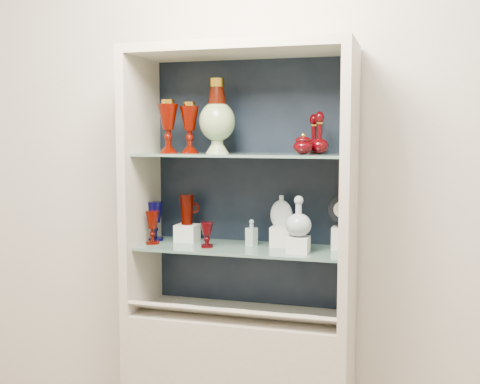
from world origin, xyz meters
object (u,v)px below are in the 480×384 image
(ruby_goblet_small, at_px, (207,235))
(clear_square_bottle, at_px, (252,233))
(cameo_medallion, at_px, (342,211))
(enamel_urn, at_px, (217,116))
(ruby_goblet_tall, at_px, (152,227))
(ruby_decanter_b, at_px, (314,133))
(clear_round_decanter, at_px, (299,217))
(pedestal_lamp_left, at_px, (168,126))
(ruby_decanter_a, at_px, (320,130))
(lidded_bowl, at_px, (303,143))
(flat_flask, at_px, (281,211))
(pedestal_lamp_right, at_px, (190,128))
(cobalt_goblet, at_px, (155,221))
(ruby_pitcher, at_px, (187,209))

(ruby_goblet_small, height_order, clear_square_bottle, clear_square_bottle)
(ruby_goblet_small, height_order, cameo_medallion, cameo_medallion)
(enamel_urn, xyz_separation_m, ruby_goblet_tall, (-0.30, -0.05, -0.51))
(ruby_decanter_b, xyz_separation_m, clear_round_decanter, (-0.03, -0.17, -0.36))
(pedestal_lamp_left, distance_m, ruby_decanter_a, 0.68)
(ruby_decanter_b, bearing_deg, clear_round_decanter, -100.70)
(clear_round_decanter, bearing_deg, cameo_medallion, 37.38)
(enamel_urn, bearing_deg, lidded_bowl, -4.68)
(ruby_goblet_tall, relative_size, flat_flask, 1.04)
(ruby_decanter_b, height_order, ruby_goblet_small, ruby_decanter_b)
(pedestal_lamp_left, xyz_separation_m, lidded_bowl, (0.62, 0.01, -0.07))
(flat_flask, xyz_separation_m, clear_round_decanter, (0.10, -0.12, -0.01))
(clear_square_bottle, relative_size, clear_round_decanter, 0.72)
(lidded_bowl, distance_m, flat_flask, 0.33)
(ruby_goblet_small, relative_size, flat_flask, 0.77)
(pedestal_lamp_right, bearing_deg, lidded_bowl, -2.82)
(ruby_goblet_tall, relative_size, ruby_goblet_small, 1.36)
(pedestal_lamp_right, xyz_separation_m, ruby_decanter_a, (0.59, 0.04, -0.01))
(ruby_decanter_b, bearing_deg, lidded_bowl, -99.43)
(lidded_bowl, bearing_deg, flat_flask, 141.40)
(cobalt_goblet, bearing_deg, enamel_urn, -6.80)
(pedestal_lamp_right, height_order, ruby_goblet_small, pedestal_lamp_right)
(flat_flask, bearing_deg, lidded_bowl, -30.59)
(ruby_decanter_a, relative_size, ruby_goblet_small, 1.82)
(cobalt_goblet, relative_size, ruby_goblet_small, 1.65)
(ruby_goblet_small, bearing_deg, flat_flask, 20.52)
(cobalt_goblet, xyz_separation_m, clear_round_decanter, (0.71, -0.11, 0.06))
(ruby_decanter_a, bearing_deg, flat_flask, 171.04)
(pedestal_lamp_left, bearing_deg, ruby_goblet_tall, -172.84)
(ruby_decanter_a, bearing_deg, ruby_decanter_b, 116.29)
(pedestal_lamp_left, height_order, enamel_urn, enamel_urn)
(ruby_pitcher, relative_size, flat_flask, 0.98)
(ruby_goblet_small, bearing_deg, enamel_urn, 64.10)
(pedestal_lamp_left, bearing_deg, enamel_urn, 9.73)
(pedestal_lamp_left, bearing_deg, flat_flask, 10.56)
(ruby_decanter_b, distance_m, ruby_goblet_tall, 0.85)
(enamel_urn, distance_m, clear_round_decanter, 0.58)
(ruby_goblet_small, distance_m, clear_square_bottle, 0.21)
(cobalt_goblet, bearing_deg, lidded_bowl, -5.65)
(enamel_urn, distance_m, ruby_decanter_b, 0.44)
(pedestal_lamp_left, distance_m, ruby_decanter_b, 0.66)
(clear_square_bottle, bearing_deg, ruby_goblet_small, -151.72)
(ruby_decanter_b, distance_m, cobalt_goblet, 0.86)
(ruby_decanter_b, distance_m, clear_round_decanter, 0.40)
(pedestal_lamp_right, height_order, ruby_decanter_a, pedestal_lamp_right)
(lidded_bowl, relative_size, ruby_goblet_small, 0.82)
(enamel_urn, bearing_deg, clear_round_decanter, -9.81)
(ruby_decanter_b, bearing_deg, ruby_decanter_a, -63.71)
(cobalt_goblet, bearing_deg, ruby_pitcher, 8.12)
(clear_square_bottle, bearing_deg, pedestal_lamp_right, -171.40)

